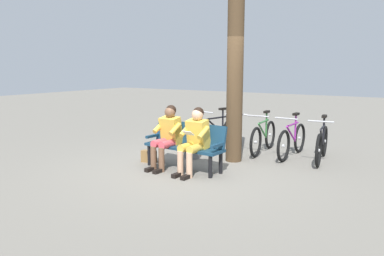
% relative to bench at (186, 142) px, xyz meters
% --- Properties ---
extents(ground_plane, '(40.00, 40.00, 0.00)m').
position_rel_bench_xyz_m(ground_plane, '(-0.00, -0.11, -0.51)').
color(ground_plane, slate).
extents(bench, '(1.63, 0.59, 0.87)m').
position_rel_bench_xyz_m(bench, '(0.00, 0.00, 0.00)').
color(bench, navy).
rests_on(bench, ground).
extents(person_reading, '(0.51, 0.78, 1.20)m').
position_rel_bench_xyz_m(person_reading, '(-0.31, 0.19, 0.16)').
color(person_reading, gold).
rests_on(person_reading, ground).
extents(person_companion, '(0.51, 0.78, 1.20)m').
position_rel_bench_xyz_m(person_companion, '(0.33, 0.14, 0.16)').
color(person_companion, gold).
rests_on(person_companion, ground).
extents(handbag, '(0.32, 0.18, 0.24)m').
position_rel_bench_xyz_m(handbag, '(0.89, 0.02, -0.39)').
color(handbag, olive).
rests_on(handbag, ground).
extents(tree_trunk, '(0.33, 0.33, 3.30)m').
position_rel_bench_xyz_m(tree_trunk, '(-0.51, -1.01, 1.14)').
color(tree_trunk, '#4C3823').
rests_on(tree_trunk, ground).
extents(litter_bin, '(0.37, 0.37, 0.74)m').
position_rel_bench_xyz_m(litter_bin, '(0.35, -0.76, -0.13)').
color(litter_bin, slate).
rests_on(litter_bin, ground).
extents(bicycle_red, '(0.48, 1.67, 0.94)m').
position_rel_bench_xyz_m(bicycle_red, '(-2.05, -1.94, -0.15)').
color(bicycle_red, black).
rests_on(bicycle_red, ground).
extents(bicycle_black, '(0.48, 1.68, 0.94)m').
position_rel_bench_xyz_m(bicycle_black, '(-1.42, -1.99, -0.15)').
color(bicycle_black, black).
rests_on(bicycle_black, ground).
extents(bicycle_green, '(0.48, 1.68, 0.94)m').
position_rel_bench_xyz_m(bicycle_green, '(-0.74, -2.04, -0.15)').
color(bicycle_green, black).
rests_on(bicycle_green, ground).
extents(bicycle_silver, '(0.75, 1.57, 0.94)m').
position_rel_bench_xyz_m(bicycle_silver, '(-0.09, -2.02, -0.15)').
color(bicycle_silver, black).
rests_on(bicycle_silver, ground).
extents(bicycle_orange, '(0.57, 1.64, 0.94)m').
position_rel_bench_xyz_m(bicycle_orange, '(0.43, -2.04, -0.15)').
color(bicycle_orange, black).
rests_on(bicycle_orange, ground).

